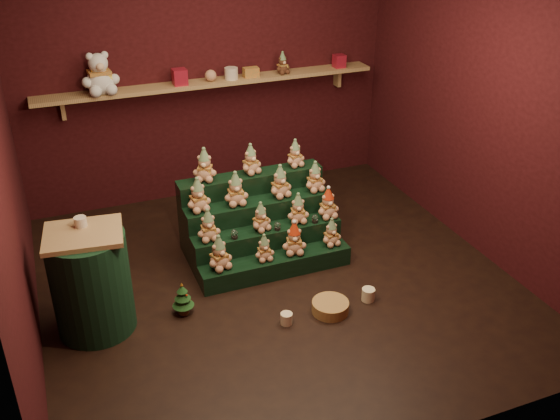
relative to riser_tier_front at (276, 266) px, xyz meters
name	(u,v)px	position (x,y,z in m)	size (l,w,h in m)	color
ground	(277,281)	(-0.03, -0.11, -0.09)	(4.00, 4.00, 0.00)	black
back_wall	(206,69)	(-0.03, 1.94, 1.31)	(4.00, 0.10, 2.80)	black
front_wall	(420,267)	(-0.03, -2.16, 1.31)	(4.00, 0.10, 2.80)	black
right_wall	(490,103)	(2.02, -0.11, 1.31)	(0.10, 4.00, 2.80)	black
back_shelf	(211,83)	(-0.03, 1.76, 1.20)	(3.60, 0.26, 0.24)	tan
riser_tier_front	(276,266)	(0.00, 0.00, 0.00)	(1.40, 0.22, 0.18)	black
riser_tier_midfront	(267,245)	(0.00, 0.22, 0.09)	(1.40, 0.22, 0.36)	black
riser_tier_midback	(259,226)	(0.00, 0.44, 0.18)	(1.40, 0.22, 0.54)	black
riser_tier_back	(251,207)	(0.00, 0.66, 0.27)	(1.40, 0.22, 0.72)	black
teddy_0	(219,253)	(-0.52, 0.02, 0.25)	(0.22, 0.20, 0.31)	tan
teddy_1	(264,248)	(-0.11, 0.00, 0.21)	(0.18, 0.16, 0.25)	tan
teddy_2	(294,238)	(0.18, 0.01, 0.24)	(0.22, 0.20, 0.31)	tan
teddy_3	(331,232)	(0.56, 0.02, 0.22)	(0.19, 0.17, 0.26)	tan
teddy_4	(208,225)	(-0.55, 0.23, 0.41)	(0.21, 0.19, 0.29)	tan
teddy_5	(261,217)	(-0.06, 0.22, 0.40)	(0.19, 0.17, 0.27)	tan
teddy_6	(298,208)	(0.31, 0.23, 0.41)	(0.20, 0.18, 0.28)	tan
teddy_7	(328,203)	(0.61, 0.22, 0.42)	(0.21, 0.19, 0.29)	tan
teddy_8	(198,195)	(-0.56, 0.46, 0.60)	(0.22, 0.20, 0.31)	tan
teddy_9	(236,189)	(-0.21, 0.45, 0.61)	(0.22, 0.20, 0.31)	tan
teddy_10	(280,181)	(0.22, 0.45, 0.60)	(0.22, 0.20, 0.31)	tan
teddy_11	(315,177)	(0.57, 0.45, 0.59)	(0.21, 0.19, 0.29)	tan
teddy_12	(205,165)	(-0.43, 0.68, 0.78)	(0.22, 0.20, 0.31)	tan
teddy_13	(251,159)	(0.01, 0.67, 0.77)	(0.20, 0.18, 0.28)	tan
teddy_14	(295,153)	(0.46, 0.67, 0.76)	(0.19, 0.17, 0.26)	tan
snow_globe_a	(234,234)	(-0.33, 0.16, 0.31)	(0.06, 0.06, 0.09)	black
snow_globe_b	(277,226)	(0.08, 0.16, 0.31)	(0.06, 0.06, 0.08)	black
snow_globe_c	(315,219)	(0.45, 0.16, 0.31)	(0.06, 0.06, 0.08)	black
side_table	(91,282)	(-1.60, -0.18, 0.34)	(0.62, 0.61, 0.87)	tan
table_ornament	(80,222)	(-1.60, -0.08, 0.82)	(0.09, 0.09, 0.07)	beige
mini_christmas_tree	(183,298)	(-0.92, -0.26, 0.06)	(0.18, 0.18, 0.30)	#442F18
mug_left	(286,319)	(-0.18, -0.70, -0.04)	(0.10, 0.10, 0.10)	beige
mug_right	(368,295)	(0.59, -0.66, -0.03)	(0.11, 0.11, 0.11)	beige
wicker_basket	(330,307)	(0.22, -0.69, -0.04)	(0.31, 0.31, 0.10)	#A87F44
white_bear	(99,68)	(-1.15, 1.73, 1.48)	(0.36, 0.33, 0.51)	silver
brown_bear	(282,63)	(0.75, 1.73, 1.34)	(0.16, 0.15, 0.23)	#4D2C19
gift_tin_red_a	(180,77)	(-0.37, 1.74, 1.31)	(0.14, 0.14, 0.16)	#A3192D
gift_tin_cream	(231,73)	(0.18, 1.74, 1.29)	(0.14, 0.14, 0.12)	beige
gift_tin_red_b	(339,61)	(1.43, 1.74, 1.30)	(0.12, 0.12, 0.14)	#A3192D
shelf_plush_ball	(211,76)	(-0.04, 1.74, 1.29)	(0.12, 0.12, 0.12)	tan
scarf_gift_box	(251,72)	(0.40, 1.74, 1.28)	(0.16, 0.10, 0.10)	orange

